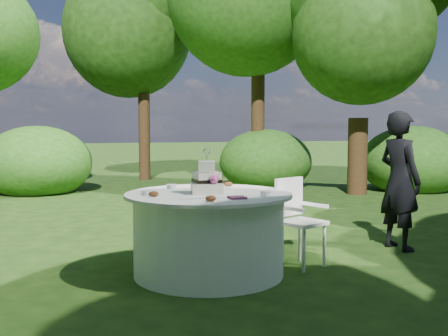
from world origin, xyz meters
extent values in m
plane|color=#17330E|center=(0.00, 0.00, 0.00)|extent=(80.00, 80.00, 0.00)
cube|color=#4D213E|center=(0.14, -0.44, 0.78)|extent=(0.14, 0.14, 0.02)
ellipsoid|color=white|center=(-0.12, -0.35, 0.78)|extent=(0.48, 0.07, 0.01)
imported|color=black|center=(2.32, 0.36, 0.78)|extent=(0.46, 0.62, 1.56)
cylinder|color=white|center=(0.00, 0.00, 0.37)|extent=(1.40, 1.40, 0.74)
cylinder|color=white|center=(0.00, 0.00, 0.76)|extent=(1.56, 1.56, 0.03)
cube|color=silver|center=(-0.02, 0.01, 0.82)|extent=(0.33, 0.33, 0.09)
cube|color=silver|center=(-0.02, 0.01, 0.92)|extent=(0.23, 0.23, 0.09)
cube|color=white|center=(-0.02, 0.01, 1.02)|extent=(0.19, 0.19, 0.09)
cube|color=black|center=(-0.02, 0.01, 0.89)|extent=(0.24, 0.24, 0.03)
sphere|color=#E1429D|center=(0.02, -0.12, 0.91)|extent=(0.08, 0.08, 0.08)
cylinder|color=silver|center=(-0.02, 0.01, 1.09)|extent=(0.01, 0.01, 0.05)
torus|color=white|center=(-0.02, 0.01, 1.16)|extent=(0.07, 0.02, 0.07)
cube|color=silver|center=(0.96, 0.00, 0.44)|extent=(0.51, 0.51, 0.04)
cube|color=silver|center=(0.88, 0.15, 0.68)|extent=(0.37, 0.20, 0.39)
cylinder|color=silver|center=(0.88, -0.21, 0.21)|extent=(0.03, 0.03, 0.42)
cylinder|color=white|center=(1.16, -0.08, 0.21)|extent=(0.03, 0.03, 0.42)
cylinder|color=silver|center=(0.75, 0.07, 0.21)|extent=(0.03, 0.03, 0.42)
cylinder|color=silver|center=(1.03, 0.20, 0.21)|extent=(0.03, 0.03, 0.42)
cube|color=silver|center=(0.79, -0.08, 0.60)|extent=(0.18, 0.33, 0.03)
cube|color=white|center=(1.12, 0.07, 0.60)|extent=(0.18, 0.33, 0.03)
cylinder|color=silver|center=(-0.26, 0.46, 0.79)|extent=(0.10, 0.10, 0.04)
cylinder|color=silver|center=(-0.58, 0.01, 0.79)|extent=(0.10, 0.10, 0.04)
cylinder|color=silver|center=(0.45, -0.32, 0.79)|extent=(0.10, 0.10, 0.04)
ellipsoid|color=#562D16|center=(-0.53, -0.11, 0.79)|extent=(0.09, 0.09, 0.05)
ellipsoid|color=#562D16|center=(-0.13, -0.53, 0.79)|extent=(0.09, 0.09, 0.05)
ellipsoid|color=#562D16|center=(0.33, 0.46, 0.79)|extent=(0.09, 0.09, 0.05)
camera|label=1|loc=(-1.26, -4.68, 1.39)|focal=42.00mm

